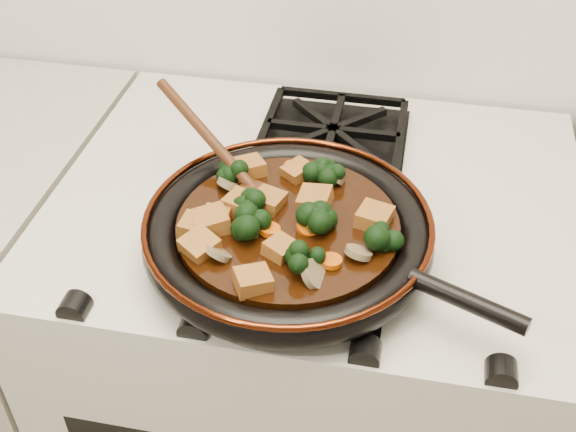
# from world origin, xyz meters

# --- Properties ---
(stove) EXTENTS (0.76, 0.60, 0.90)m
(stove) POSITION_xyz_m (0.00, 1.69, 0.45)
(stove) COLOR beige
(stove) RESTS_ON ground
(burner_grate_front) EXTENTS (0.23, 0.23, 0.03)m
(burner_grate_front) POSITION_xyz_m (0.00, 1.55, 0.91)
(burner_grate_front) COLOR black
(burner_grate_front) RESTS_ON stove
(burner_grate_back) EXTENTS (0.23, 0.23, 0.03)m
(burner_grate_back) POSITION_xyz_m (0.00, 1.83, 0.91)
(burner_grate_back) COLOR black
(burner_grate_back) RESTS_ON stove
(skillet) EXTENTS (0.48, 0.37, 0.05)m
(skillet) POSITION_xyz_m (-0.02, 1.55, 0.94)
(skillet) COLOR black
(skillet) RESTS_ON burner_grate_front
(braising_sauce) EXTENTS (0.28, 0.28, 0.02)m
(braising_sauce) POSITION_xyz_m (-0.02, 1.55, 0.95)
(braising_sauce) COLOR black
(braising_sauce) RESTS_ON skillet
(tofu_cube_0) EXTENTS (0.05, 0.05, 0.02)m
(tofu_cube_0) POSITION_xyz_m (-0.02, 1.65, 0.97)
(tofu_cube_0) COLOR #935B22
(tofu_cube_0) RESTS_ON braising_sauce
(tofu_cube_1) EXTENTS (0.03, 0.04, 0.02)m
(tofu_cube_1) POSITION_xyz_m (-0.10, 1.54, 0.97)
(tofu_cube_1) COLOR #935B22
(tofu_cube_1) RESTS_ON braising_sauce
(tofu_cube_2) EXTENTS (0.05, 0.05, 0.03)m
(tofu_cube_2) POSITION_xyz_m (0.09, 1.58, 0.97)
(tofu_cube_2) COLOR #935B22
(tofu_cube_2) RESTS_ON braising_sauce
(tofu_cube_3) EXTENTS (0.06, 0.06, 0.03)m
(tofu_cube_3) POSITION_xyz_m (-0.09, 1.65, 0.97)
(tofu_cube_3) COLOR #935B22
(tofu_cube_3) RESTS_ON braising_sauce
(tofu_cube_4) EXTENTS (0.04, 0.04, 0.02)m
(tofu_cube_4) POSITION_xyz_m (-0.13, 1.52, 0.97)
(tofu_cube_4) COLOR #935B22
(tofu_cube_4) RESTS_ON braising_sauce
(tofu_cube_5) EXTENTS (0.05, 0.04, 0.03)m
(tofu_cube_5) POSITION_xyz_m (0.01, 1.60, 0.97)
(tofu_cube_5) COLOR #935B22
(tofu_cube_5) RESTS_ON braising_sauce
(tofu_cube_6) EXTENTS (0.05, 0.05, 0.03)m
(tofu_cube_6) POSITION_xyz_m (-0.03, 1.44, 0.97)
(tofu_cube_6) COLOR #935B22
(tofu_cube_6) RESTS_ON braising_sauce
(tofu_cube_7) EXTENTS (0.05, 0.05, 0.03)m
(tofu_cube_7) POSITION_xyz_m (-0.05, 1.58, 0.97)
(tofu_cube_7) COLOR #935B22
(tofu_cube_7) RESTS_ON braising_sauce
(tofu_cube_8) EXTENTS (0.05, 0.05, 0.03)m
(tofu_cube_8) POSITION_xyz_m (-0.08, 1.57, 0.97)
(tofu_cube_8) COLOR #935B22
(tofu_cube_8) RESTS_ON braising_sauce
(tofu_cube_9) EXTENTS (0.06, 0.06, 0.03)m
(tofu_cube_9) POSITION_xyz_m (-0.11, 1.53, 0.97)
(tofu_cube_9) COLOR #935B22
(tofu_cube_9) RESTS_ON braising_sauce
(tofu_cube_10) EXTENTS (0.05, 0.06, 0.03)m
(tofu_cube_10) POSITION_xyz_m (-0.11, 1.48, 0.97)
(tofu_cube_10) COLOR #935B22
(tofu_cube_10) RESTS_ON braising_sauce
(tofu_cube_11) EXTENTS (0.05, 0.05, 0.02)m
(tofu_cube_11) POSITION_xyz_m (-0.01, 1.50, 0.97)
(tofu_cube_11) COLOR #935B22
(tofu_cube_11) RESTS_ON braising_sauce
(broccoli_floret_0) EXTENTS (0.08, 0.08, 0.05)m
(broccoli_floret_0) POSITION_xyz_m (0.01, 1.65, 0.97)
(broccoli_floret_0) COLOR black
(broccoli_floret_0) RESTS_ON braising_sauce
(broccoli_floret_1) EXTENTS (0.09, 0.09, 0.07)m
(broccoli_floret_1) POSITION_xyz_m (0.02, 1.65, 0.97)
(broccoli_floret_1) COLOR black
(broccoli_floret_1) RESTS_ON braising_sauce
(broccoli_floret_2) EXTENTS (0.08, 0.08, 0.06)m
(broccoli_floret_2) POSITION_xyz_m (0.02, 1.55, 0.97)
(broccoli_floret_2) COLOR black
(broccoli_floret_2) RESTS_ON braising_sauce
(broccoli_floret_3) EXTENTS (0.09, 0.09, 0.06)m
(broccoli_floret_3) POSITION_xyz_m (-0.07, 1.56, 0.97)
(broccoli_floret_3) COLOR black
(broccoli_floret_3) RESTS_ON braising_sauce
(broccoli_floret_4) EXTENTS (0.07, 0.07, 0.07)m
(broccoli_floret_4) POSITION_xyz_m (0.02, 1.47, 0.97)
(broccoli_floret_4) COLOR black
(broccoli_floret_4) RESTS_ON braising_sauce
(broccoli_floret_5) EXTENTS (0.06, 0.07, 0.06)m
(broccoli_floret_5) POSITION_xyz_m (0.10, 1.54, 0.97)
(broccoli_floret_5) COLOR black
(broccoli_floret_5) RESTS_ON braising_sauce
(broccoli_floret_6) EXTENTS (0.07, 0.08, 0.07)m
(broccoli_floret_6) POSITION_xyz_m (-0.05, 1.52, 0.97)
(broccoli_floret_6) COLOR black
(broccoli_floret_6) RESTS_ON braising_sauce
(broccoli_floret_7) EXTENTS (0.08, 0.08, 0.06)m
(broccoli_floret_7) POSITION_xyz_m (-0.11, 1.63, 0.97)
(broccoli_floret_7) COLOR black
(broccoli_floret_7) RESTS_ON braising_sauce
(broccoli_floret_8) EXTENTS (0.08, 0.09, 0.07)m
(broccoli_floret_8) POSITION_xyz_m (0.02, 1.54, 0.97)
(broccoli_floret_8) COLOR black
(broccoli_floret_8) RESTS_ON braising_sauce
(carrot_coin_0) EXTENTS (0.03, 0.03, 0.02)m
(carrot_coin_0) POSITION_xyz_m (0.01, 1.54, 0.96)
(carrot_coin_0) COLOR #CA5005
(carrot_coin_0) RESTS_ON braising_sauce
(carrot_coin_1) EXTENTS (0.03, 0.03, 0.01)m
(carrot_coin_1) POSITION_xyz_m (-0.04, 1.53, 0.96)
(carrot_coin_1) COLOR #CA5005
(carrot_coin_1) RESTS_ON braising_sauce
(carrot_coin_2) EXTENTS (0.03, 0.03, 0.01)m
(carrot_coin_2) POSITION_xyz_m (-0.03, 1.66, 0.96)
(carrot_coin_2) COLOR #CA5005
(carrot_coin_2) RESTS_ON braising_sauce
(carrot_coin_3) EXTENTS (0.03, 0.03, 0.01)m
(carrot_coin_3) POSITION_xyz_m (0.05, 1.49, 0.96)
(carrot_coin_3) COLOR #CA5005
(carrot_coin_3) RESTS_ON braising_sauce
(mushroom_slice_0) EXTENTS (0.04, 0.04, 0.03)m
(mushroom_slice_0) POSITION_xyz_m (0.03, 1.65, 0.97)
(mushroom_slice_0) COLOR #766444
(mushroom_slice_0) RESTS_ON braising_sauce
(mushroom_slice_1) EXTENTS (0.04, 0.04, 0.03)m
(mushroom_slice_1) POSITION_xyz_m (-0.11, 1.61, 0.97)
(mushroom_slice_1) COLOR #766444
(mushroom_slice_1) RESTS_ON braising_sauce
(mushroom_slice_2) EXTENTS (0.05, 0.05, 0.02)m
(mushroom_slice_2) POSITION_xyz_m (0.08, 1.51, 0.97)
(mushroom_slice_2) COLOR #766444
(mushroom_slice_2) RESTS_ON braising_sauce
(mushroom_slice_3) EXTENTS (0.03, 0.04, 0.03)m
(mushroom_slice_3) POSITION_xyz_m (0.03, 1.46, 0.97)
(mushroom_slice_3) COLOR #766444
(mushroom_slice_3) RESTS_ON braising_sauce
(mushroom_slice_4) EXTENTS (0.05, 0.04, 0.03)m
(mushroom_slice_4) POSITION_xyz_m (-0.09, 1.48, 0.97)
(mushroom_slice_4) COLOR #766444
(mushroom_slice_4) RESTS_ON braising_sauce
(wooden_spoon) EXTENTS (0.13, 0.11, 0.22)m
(wooden_spoon) POSITION_xyz_m (-0.11, 1.64, 0.98)
(wooden_spoon) COLOR #401F0D
(wooden_spoon) RESTS_ON braising_sauce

